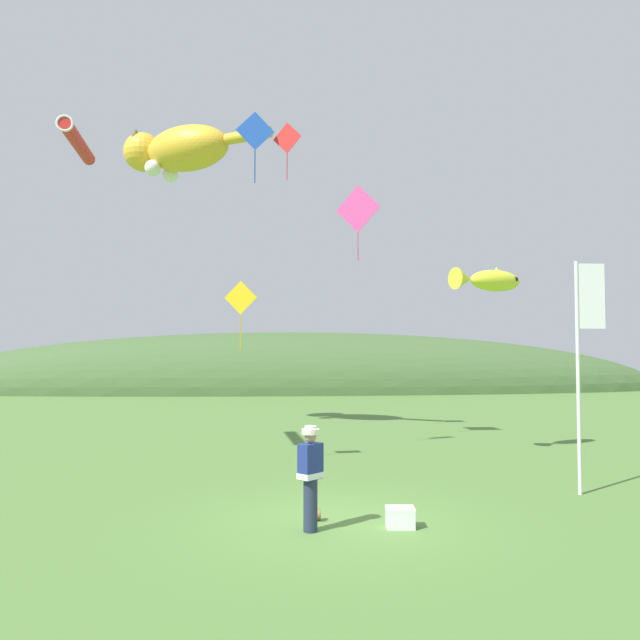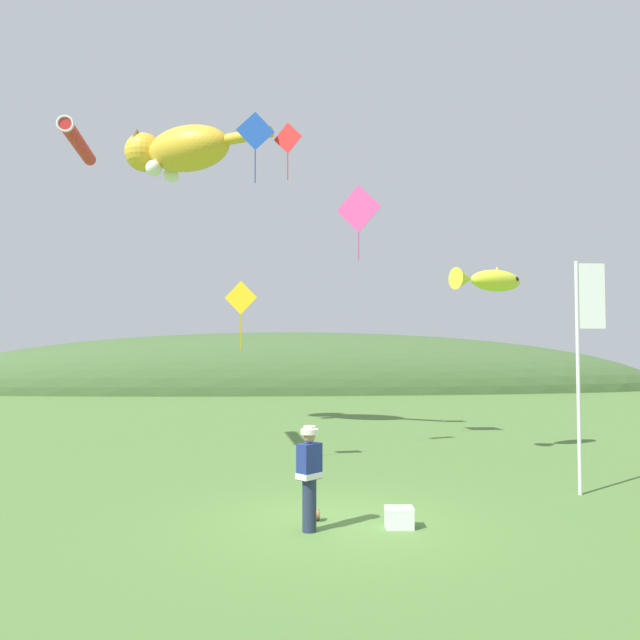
{
  "view_description": "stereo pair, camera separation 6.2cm",
  "coord_description": "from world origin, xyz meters",
  "px_view_note": "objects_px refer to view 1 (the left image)",
  "views": [
    {
      "loc": [
        -1.03,
        -11.16,
        3.12
      ],
      "look_at": [
        0.0,
        4.0,
        3.78
      ],
      "focal_mm": 35.0,
      "sensor_mm": 36.0,
      "label": 1
    },
    {
      "loc": [
        -0.96,
        -11.16,
        3.12
      ],
      "look_at": [
        0.0,
        4.0,
        3.78
      ],
      "focal_mm": 35.0,
      "sensor_mm": 36.0,
      "label": 2
    }
  ],
  "objects_px": {
    "festival_attendant": "(310,475)",
    "picnic_cooler": "(400,517)",
    "kite_diamond_gold": "(241,299)",
    "kite_diamond_red": "(287,139)",
    "kite_fish_windsock": "(488,280)",
    "kite_spool": "(316,515)",
    "festival_banner_pole": "(584,341)",
    "kite_diamond_blue": "(255,132)",
    "kite_tube_streamer": "(78,142)",
    "kite_diamond_pink": "(358,209)",
    "kite_giant_cat": "(178,151)"
  },
  "relations": [
    {
      "from": "picnic_cooler",
      "to": "kite_diamond_red",
      "type": "distance_m",
      "value": 14.25
    },
    {
      "from": "picnic_cooler",
      "to": "festival_attendant",
      "type": "bearing_deg",
      "value": -176.39
    },
    {
      "from": "kite_diamond_gold",
      "to": "festival_banner_pole",
      "type": "bearing_deg",
      "value": -24.6
    },
    {
      "from": "festival_banner_pole",
      "to": "kite_diamond_blue",
      "type": "xyz_separation_m",
      "value": [
        -7.17,
        3.81,
        5.71
      ]
    },
    {
      "from": "kite_diamond_gold",
      "to": "festival_attendant",
      "type": "bearing_deg",
      "value": -74.96
    },
    {
      "from": "kite_diamond_blue",
      "to": "kite_diamond_pink",
      "type": "xyz_separation_m",
      "value": [
        3.19,
        2.96,
        -1.41
      ]
    },
    {
      "from": "kite_diamond_gold",
      "to": "kite_diamond_blue",
      "type": "bearing_deg",
      "value": 47.58
    },
    {
      "from": "kite_spool",
      "to": "kite_diamond_red",
      "type": "bearing_deg",
      "value": 92.48
    },
    {
      "from": "kite_diamond_gold",
      "to": "kite_diamond_pink",
      "type": "bearing_deg",
      "value": 43.38
    },
    {
      "from": "picnic_cooler",
      "to": "kite_diamond_blue",
      "type": "height_order",
      "value": "kite_diamond_blue"
    },
    {
      "from": "kite_diamond_red",
      "to": "kite_tube_streamer",
      "type": "bearing_deg",
      "value": -147.9
    },
    {
      "from": "festival_attendant",
      "to": "picnic_cooler",
      "type": "height_order",
      "value": "festival_attendant"
    },
    {
      "from": "picnic_cooler",
      "to": "kite_fish_windsock",
      "type": "relative_size",
      "value": 0.21
    },
    {
      "from": "kite_spool",
      "to": "festival_attendant",
      "type": "bearing_deg",
      "value": -102.49
    },
    {
      "from": "kite_diamond_pink",
      "to": "kite_diamond_gold",
      "type": "bearing_deg",
      "value": -136.62
    },
    {
      "from": "kite_diamond_gold",
      "to": "kite_tube_streamer",
      "type": "bearing_deg",
      "value": 169.99
    },
    {
      "from": "festival_banner_pole",
      "to": "picnic_cooler",
      "type": "bearing_deg",
      "value": -153.88
    },
    {
      "from": "picnic_cooler",
      "to": "kite_fish_windsock",
      "type": "height_order",
      "value": "kite_fish_windsock"
    },
    {
      "from": "festival_attendant",
      "to": "picnic_cooler",
      "type": "bearing_deg",
      "value": 3.61
    },
    {
      "from": "picnic_cooler",
      "to": "kite_diamond_red",
      "type": "xyz_separation_m",
      "value": [
        -1.82,
        10.01,
        9.97
      ]
    },
    {
      "from": "festival_banner_pole",
      "to": "kite_giant_cat",
      "type": "height_order",
      "value": "kite_giant_cat"
    },
    {
      "from": "kite_diamond_gold",
      "to": "picnic_cooler",
      "type": "bearing_deg",
      "value": -61.15
    },
    {
      "from": "kite_giant_cat",
      "to": "kite_diamond_gold",
      "type": "xyz_separation_m",
      "value": [
        2.69,
        -6.35,
        -5.9
      ]
    },
    {
      "from": "picnic_cooler",
      "to": "kite_tube_streamer",
      "type": "distance_m",
      "value": 13.07
    },
    {
      "from": "kite_fish_windsock",
      "to": "kite_spool",
      "type": "bearing_deg",
      "value": -130.87
    },
    {
      "from": "festival_banner_pole",
      "to": "kite_diamond_pink",
      "type": "height_order",
      "value": "kite_diamond_pink"
    },
    {
      "from": "kite_fish_windsock",
      "to": "kite_diamond_pink",
      "type": "bearing_deg",
      "value": 147.21
    },
    {
      "from": "festival_attendant",
      "to": "kite_diamond_blue",
      "type": "bearing_deg",
      "value": 101.1
    },
    {
      "from": "festival_attendant",
      "to": "kite_diamond_red",
      "type": "xyz_separation_m",
      "value": [
        -0.27,
        10.11,
        9.2
      ]
    },
    {
      "from": "picnic_cooler",
      "to": "kite_diamond_gold",
      "type": "distance_m",
      "value": 7.66
    },
    {
      "from": "festival_banner_pole",
      "to": "kite_tube_streamer",
      "type": "distance_m",
      "value": 13.85
    },
    {
      "from": "kite_tube_streamer",
      "to": "kite_diamond_blue",
      "type": "bearing_deg",
      "value": -4.96
    },
    {
      "from": "kite_fish_windsock",
      "to": "kite_diamond_pink",
      "type": "xyz_separation_m",
      "value": [
        -3.48,
        2.24,
        2.5
      ]
    },
    {
      "from": "kite_giant_cat",
      "to": "kite_tube_streamer",
      "type": "relative_size",
      "value": 1.83
    },
    {
      "from": "kite_diamond_blue",
      "to": "kite_diamond_pink",
      "type": "distance_m",
      "value": 4.57
    },
    {
      "from": "kite_diamond_pink",
      "to": "festival_attendant",
      "type": "bearing_deg",
      "value": -102.45
    },
    {
      "from": "kite_giant_cat",
      "to": "kite_diamond_blue",
      "type": "bearing_deg",
      "value": -63.12
    },
    {
      "from": "kite_spool",
      "to": "kite_diamond_gold",
      "type": "bearing_deg",
      "value": 108.32
    },
    {
      "from": "kite_fish_windsock",
      "to": "kite_diamond_red",
      "type": "distance_m",
      "value": 8.37
    },
    {
      "from": "kite_spool",
      "to": "kite_diamond_blue",
      "type": "relative_size",
      "value": 0.11
    },
    {
      "from": "kite_tube_streamer",
      "to": "kite_diamond_pink",
      "type": "relative_size",
      "value": 1.26
    },
    {
      "from": "festival_attendant",
      "to": "kite_spool",
      "type": "bearing_deg",
      "value": 77.51
    },
    {
      "from": "kite_diamond_red",
      "to": "kite_diamond_gold",
      "type": "relative_size",
      "value": 1.1
    },
    {
      "from": "festival_attendant",
      "to": "kite_tube_streamer",
      "type": "bearing_deg",
      "value": 132.84
    },
    {
      "from": "festival_banner_pole",
      "to": "kite_diamond_red",
      "type": "bearing_deg",
      "value": 128.52
    },
    {
      "from": "kite_diamond_red",
      "to": "festival_banner_pole",
      "type": "bearing_deg",
      "value": -51.48
    },
    {
      "from": "kite_fish_windsock",
      "to": "kite_diamond_gold",
      "type": "relative_size",
      "value": 1.35
    },
    {
      "from": "picnic_cooler",
      "to": "kite_diamond_gold",
      "type": "bearing_deg",
      "value": 118.85
    },
    {
      "from": "kite_giant_cat",
      "to": "kite_diamond_blue",
      "type": "xyz_separation_m",
      "value": [
        3.03,
        -5.98,
        -1.32
      ]
    },
    {
      "from": "festival_attendant",
      "to": "kite_giant_cat",
      "type": "xyz_separation_m",
      "value": [
        -4.22,
        12.06,
        9.33
      ]
    }
  ]
}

